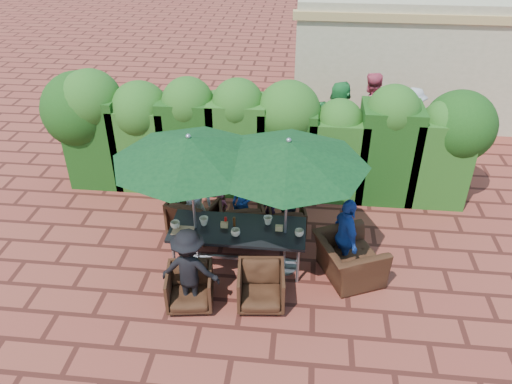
# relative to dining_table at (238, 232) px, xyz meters

# --- Properties ---
(ground) EXTENTS (80.00, 80.00, 0.00)m
(ground) POSITION_rel_dining_table_xyz_m (0.18, 0.21, -0.67)
(ground) COLOR maroon
(ground) RESTS_ON ground
(dining_table) EXTENTS (2.25, 0.90, 0.75)m
(dining_table) POSITION_rel_dining_table_xyz_m (0.00, 0.00, 0.00)
(dining_table) COLOR black
(dining_table) RESTS_ON ground
(umbrella_left) EXTENTS (2.42, 2.42, 2.46)m
(umbrella_left) POSITION_rel_dining_table_xyz_m (-0.70, -0.05, 1.54)
(umbrella_left) COLOR gray
(umbrella_left) RESTS_ON ground
(umbrella_right) EXTENTS (2.48, 2.48, 2.46)m
(umbrella_right) POSITION_rel_dining_table_xyz_m (0.79, -0.02, 1.54)
(umbrella_right) COLOR gray
(umbrella_right) RESTS_ON ground
(chair_far_left) EXTENTS (1.03, 1.00, 0.86)m
(chair_far_left) POSITION_rel_dining_table_xyz_m (-0.90, 0.83, -0.25)
(chair_far_left) COLOR black
(chair_far_left) RESTS_ON ground
(chair_far_mid) EXTENTS (0.95, 0.91, 0.82)m
(chair_far_mid) POSITION_rel_dining_table_xyz_m (-0.06, 0.85, -0.26)
(chair_far_mid) COLOR black
(chair_far_mid) RESTS_ON ground
(chair_far_right) EXTENTS (0.76, 0.73, 0.69)m
(chair_far_right) POSITION_rel_dining_table_xyz_m (0.76, 0.97, -0.33)
(chair_far_right) COLOR black
(chair_far_right) RESTS_ON ground
(chair_near_left) EXTENTS (0.78, 0.74, 0.71)m
(chair_near_left) POSITION_rel_dining_table_xyz_m (-0.61, -1.02, -0.32)
(chair_near_left) COLOR black
(chair_near_left) RESTS_ON ground
(chair_near_right) EXTENTS (0.77, 0.73, 0.73)m
(chair_near_right) POSITION_rel_dining_table_xyz_m (0.48, -0.89, -0.31)
(chair_near_right) COLOR black
(chair_near_right) RESTS_ON ground
(chair_end_right) EXTENTS (1.07, 1.26, 0.94)m
(chair_end_right) POSITION_rel_dining_table_xyz_m (1.85, -0.09, -0.21)
(chair_end_right) COLOR black
(chair_end_right) RESTS_ON ground
(adult_far_left) EXTENTS (0.70, 0.44, 1.39)m
(adult_far_left) POSITION_rel_dining_table_xyz_m (-0.94, 0.93, 0.02)
(adult_far_left) COLOR white
(adult_far_left) RESTS_ON ground
(adult_far_mid) EXTENTS (0.50, 0.45, 1.13)m
(adult_far_mid) POSITION_rel_dining_table_xyz_m (-0.05, 1.00, -0.11)
(adult_far_mid) COLOR #1B3D95
(adult_far_mid) RESTS_ON ground
(adult_far_right) EXTENTS (0.66, 0.53, 1.19)m
(adult_far_right) POSITION_rel_dining_table_xyz_m (0.86, 0.96, -0.08)
(adult_far_right) COLOR black
(adult_far_right) RESTS_ON ground
(adult_near_left) EXTENTS (0.90, 0.44, 1.38)m
(adult_near_left) POSITION_rel_dining_table_xyz_m (-0.59, -1.02, 0.02)
(adult_near_left) COLOR black
(adult_near_left) RESTS_ON ground
(adult_end_right) EXTENTS (0.64, 0.91, 1.40)m
(adult_end_right) POSITION_rel_dining_table_xyz_m (1.78, 0.03, 0.03)
(adult_end_right) COLOR #1B3D95
(adult_end_right) RESTS_ON ground
(child_left) EXTENTS (0.31, 0.26, 0.80)m
(child_left) POSITION_rel_dining_table_xyz_m (-0.46, 0.97, -0.28)
(child_left) COLOR #CE4864
(child_left) RESTS_ON ground
(child_right) EXTENTS (0.36, 0.32, 0.84)m
(child_right) POSITION_rel_dining_table_xyz_m (0.46, 1.08, -0.25)
(child_right) COLOR #9653B4
(child_right) RESTS_ON ground
(pedestrian_a) EXTENTS (1.64, 1.45, 1.74)m
(pedestrian_a) POSITION_rel_dining_table_xyz_m (1.80, 4.52, 0.19)
(pedestrian_a) COLOR #24843B
(pedestrian_a) RESTS_ON ground
(pedestrian_b) EXTENTS (1.07, 0.94, 1.91)m
(pedestrian_b) POSITION_rel_dining_table_xyz_m (2.50, 4.68, 0.28)
(pedestrian_b) COLOR #CE4864
(pedestrian_b) RESTS_ON ground
(pedestrian_c) EXTENTS (1.13, 0.82, 1.60)m
(pedestrian_c) POSITION_rel_dining_table_xyz_m (3.49, 4.63, 0.13)
(pedestrian_c) COLOR #9A9BA2
(pedestrian_c) RESTS_ON ground
(cup_a) EXTENTS (0.16, 0.16, 0.12)m
(cup_a) POSITION_rel_dining_table_xyz_m (-1.03, -0.09, 0.14)
(cup_a) COLOR beige
(cup_a) RESTS_ON dining_table
(cup_b) EXTENTS (0.15, 0.15, 0.14)m
(cup_b) POSITION_rel_dining_table_xyz_m (-0.57, 0.05, 0.15)
(cup_b) COLOR beige
(cup_b) RESTS_ON dining_table
(cup_c) EXTENTS (0.15, 0.15, 0.12)m
(cup_c) POSITION_rel_dining_table_xyz_m (-0.01, -0.19, 0.14)
(cup_c) COLOR beige
(cup_c) RESTS_ON dining_table
(cup_d) EXTENTS (0.15, 0.15, 0.14)m
(cup_d) POSITION_rel_dining_table_xyz_m (0.48, 0.19, 0.15)
(cup_d) COLOR beige
(cup_d) RESTS_ON dining_table
(cup_e) EXTENTS (0.15, 0.15, 0.12)m
(cup_e) POSITION_rel_dining_table_xyz_m (1.02, -0.09, 0.13)
(cup_e) COLOR beige
(cup_e) RESTS_ON dining_table
(ketchup_bottle) EXTENTS (0.04, 0.04, 0.17)m
(ketchup_bottle) POSITION_rel_dining_table_xyz_m (-0.21, 0.06, 0.16)
(ketchup_bottle) COLOR #B20C0A
(ketchup_bottle) RESTS_ON dining_table
(sauce_bottle) EXTENTS (0.04, 0.04, 0.17)m
(sauce_bottle) POSITION_rel_dining_table_xyz_m (-0.07, 0.07, 0.16)
(sauce_bottle) COLOR #4C230C
(sauce_bottle) RESTS_ON dining_table
(serving_tray) EXTENTS (0.35, 0.25, 0.02)m
(serving_tray) POSITION_rel_dining_table_xyz_m (-0.88, -0.16, 0.08)
(serving_tray) COLOR #AA7952
(serving_tray) RESTS_ON dining_table
(number_block_left) EXTENTS (0.12, 0.06, 0.10)m
(number_block_left) POSITION_rel_dining_table_xyz_m (-0.22, 0.01, 0.13)
(number_block_left) COLOR tan
(number_block_left) RESTS_ON dining_table
(number_block_right) EXTENTS (0.12, 0.06, 0.10)m
(number_block_right) POSITION_rel_dining_table_xyz_m (0.68, 0.02, 0.13)
(number_block_right) COLOR tan
(number_block_right) RESTS_ON dining_table
(hedge_wall) EXTENTS (9.10, 1.60, 2.49)m
(hedge_wall) POSITION_rel_dining_table_xyz_m (-0.16, 2.53, 0.67)
(hedge_wall) COLOR #13340E
(hedge_wall) RESTS_ON ground
(building) EXTENTS (6.20, 3.08, 3.20)m
(building) POSITION_rel_dining_table_xyz_m (3.68, 7.21, 0.93)
(building) COLOR #C4B492
(building) RESTS_ON ground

